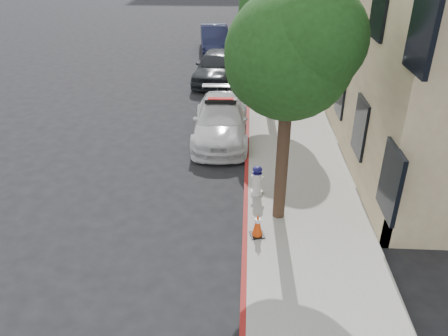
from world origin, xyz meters
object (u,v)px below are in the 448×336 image
object	(u,v)px
parked_car_far	(214,39)
traffic_cone	(258,225)
parked_car_mid	(216,66)
fire_hydrant	(257,181)
police_car	(221,120)

from	to	relation	value
parked_car_far	traffic_cone	xyz separation A→B (m)	(2.48, -19.02, -0.31)
parked_car_mid	parked_car_far	xyz separation A→B (m)	(-0.58, 6.33, 0.00)
parked_car_far	fire_hydrant	size ratio (longest dim) A/B	5.47
police_car	parked_car_mid	world-z (taller)	parked_car_mid
traffic_cone	fire_hydrant	bearing A→B (deg)	90.00
traffic_cone	police_car	bearing A→B (deg)	101.93
parked_car_far	parked_car_mid	bearing A→B (deg)	-92.32
fire_hydrant	traffic_cone	bearing A→B (deg)	-71.88
parked_car_mid	traffic_cone	world-z (taller)	parked_car_mid
traffic_cone	parked_car_mid	bearing A→B (deg)	98.52
parked_car_mid	fire_hydrant	size ratio (longest dim) A/B	5.26
police_car	traffic_cone	world-z (taller)	police_car
fire_hydrant	traffic_cone	world-z (taller)	fire_hydrant
police_car	parked_car_mid	xyz separation A→B (m)	(-0.65, 6.78, 0.09)
police_car	traffic_cone	bearing A→B (deg)	-79.75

